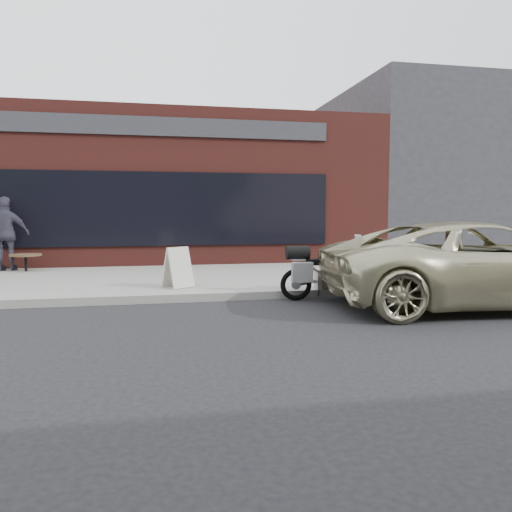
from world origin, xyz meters
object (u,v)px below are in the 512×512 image
at_px(cafe_table, 26,256).
at_px(cafe_patron_right, 6,234).
at_px(sandwich_sign, 178,267).
at_px(motorcycle, 325,272).
at_px(minivan, 478,265).

bearing_deg(cafe_table, cafe_patron_right, 149.00).
relative_size(sandwich_sign, cafe_table, 1.05).
distance_m(sandwich_sign, cafe_patron_right, 5.52).
height_order(cafe_table, cafe_patron_right, cafe_patron_right).
height_order(motorcycle, cafe_patron_right, cafe_patron_right).
bearing_deg(minivan, sandwich_sign, 69.71).
distance_m(minivan, cafe_patron_right, 10.82).
distance_m(minivan, sandwich_sign, 5.45).
distance_m(motorcycle, sandwich_sign, 2.85).
xyz_separation_m(motorcycle, cafe_table, (-6.18, 4.52, 0.02)).
bearing_deg(cafe_patron_right, cafe_table, 151.82).
xyz_separation_m(sandwich_sign, cafe_table, (-3.57, 3.39, 0.00)).
relative_size(motorcycle, sandwich_sign, 2.43).
bearing_deg(sandwich_sign, motorcycle, -56.73).
bearing_deg(cafe_table, minivan, -33.84).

